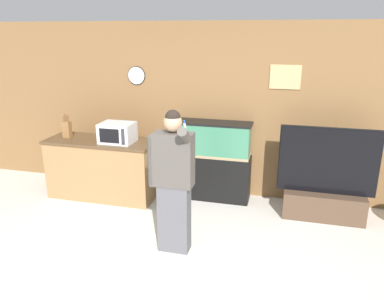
{
  "coord_description": "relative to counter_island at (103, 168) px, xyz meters",
  "views": [
    {
      "loc": [
        1.12,
        -2.96,
        2.45
      ],
      "look_at": [
        0.01,
        1.31,
        1.05
      ],
      "focal_mm": 35.0,
      "sensor_mm": 36.0,
      "label": 1
    }
  ],
  "objects": [
    {
      "name": "tv_on_stand",
      "position": [
        3.24,
        0.1,
        -0.09
      ],
      "size": [
        1.28,
        0.4,
        1.27
      ],
      "color": "#4C3828",
      "rests_on": "ground_plane"
    },
    {
      "name": "person_standing",
      "position": [
        1.5,
        -1.17,
        0.41
      ],
      "size": [
        0.53,
        0.4,
        1.67
      ],
      "color": "#515156",
      "rests_on": "ground_plane"
    },
    {
      "name": "aquarium_on_stand",
      "position": [
        1.63,
        0.35,
        0.15
      ],
      "size": [
        1.16,
        0.36,
        1.2
      ],
      "color": "black",
      "rests_on": "ground_plane"
    },
    {
      "name": "knife_block",
      "position": [
        -0.56,
        0.0,
        0.58
      ],
      "size": [
        0.12,
        0.1,
        0.36
      ],
      "color": "brown",
      "rests_on": "counter_island"
    },
    {
      "name": "wall_back_paneled",
      "position": [
        1.55,
        0.62,
        0.85
      ],
      "size": [
        10.0,
        0.08,
        2.6
      ],
      "color": "brown",
      "rests_on": "ground_plane"
    },
    {
      "name": "ground_plane",
      "position": [
        1.55,
        -1.89,
        -0.45
      ],
      "size": [
        18.0,
        18.0,
        0.0
      ],
      "primitive_type": "plane",
      "color": "beige"
    },
    {
      "name": "counter_island",
      "position": [
        0.0,
        0.0,
        0.0
      ],
      "size": [
        1.66,
        0.65,
        0.9
      ],
      "color": "olive",
      "rests_on": "ground_plane"
    },
    {
      "name": "microwave",
      "position": [
        0.3,
        -0.05,
        0.59
      ],
      "size": [
        0.48,
        0.38,
        0.29
      ],
      "color": "silver",
      "rests_on": "counter_island"
    }
  ]
}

